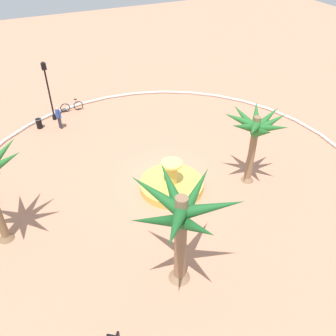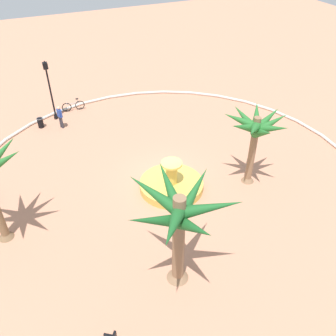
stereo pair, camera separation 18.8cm
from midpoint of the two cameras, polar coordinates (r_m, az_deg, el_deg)
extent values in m
plane|color=tan|center=(21.16, -0.49, -1.77)|extent=(80.00, 80.00, 0.00)
torus|color=silver|center=(21.10, -0.49, -1.56)|extent=(23.38, 23.38, 0.20)
cylinder|color=gold|center=(20.39, 0.30, -2.70)|extent=(3.56, 3.56, 0.45)
cylinder|color=#236093|center=(20.41, 0.30, -2.78)|extent=(3.13, 3.13, 0.34)
cylinder|color=gold|center=(19.87, 0.30, -0.85)|extent=(0.64, 0.64, 1.21)
cylinder|color=#F1C954|center=(19.47, 0.31, 0.70)|extent=(1.14, 1.14, 0.12)
cylinder|color=#8E6B4C|center=(20.36, 12.77, 2.68)|extent=(0.38, 0.38, 4.15)
cone|color=#8E6B4C|center=(21.41, 12.12, -1.36)|extent=(0.73, 0.73, 0.50)
cone|color=#28702D|center=(18.94, 11.57, 6.33)|extent=(1.94, 0.77, 1.18)
cone|color=#28702D|center=(18.67, 13.02, 5.93)|extent=(1.74, 1.72, 1.03)
cone|color=#28702D|center=(18.93, 14.35, 5.44)|extent=(0.92, 1.92, 1.39)
cone|color=#28702D|center=(19.19, 15.64, 6.07)|extent=(1.34, 1.94, 1.19)
cone|color=#28702D|center=(19.85, 15.53, 6.86)|extent=(1.93, 0.95, 1.34)
cone|color=#28702D|center=(20.08, 14.96, 7.52)|extent=(1.96, 1.00, 1.25)
cone|color=#28702D|center=(20.20, 13.37, 8.10)|extent=(1.51, 1.88, 1.18)
cone|color=#28702D|center=(19.93, 11.64, 7.76)|extent=(1.00, 1.95, 1.27)
cone|color=#28702D|center=(19.42, 10.94, 7.41)|extent=(1.84, 1.59, 1.08)
cylinder|color=#8E6B4C|center=(14.64, 1.58, -11.40)|extent=(0.50, 0.50, 4.57)
cone|color=#8E6B4C|center=(16.21, 1.46, -16.19)|extent=(0.95, 0.95, 0.50)
cone|color=#1E6028|center=(13.01, -2.12, -8.24)|extent=(2.41, 0.90, 1.64)
cone|color=#1E6028|center=(12.43, 0.76, -9.20)|extent=(1.90, 2.30, 1.16)
cone|color=#1E6028|center=(12.82, 4.05, -9.35)|extent=(0.73, 2.37, 1.68)
cone|color=#1E6028|center=(13.29, 6.61, -6.11)|extent=(2.40, 1.67, 1.28)
cone|color=#1E6028|center=(14.09, 3.89, -3.89)|extent=(2.29, 1.78, 1.58)
cone|color=#1E6028|center=(14.06, 0.03, -2.87)|extent=(0.75, 2.47, 1.23)
cone|color=#1E6028|center=(13.72, -2.35, -4.00)|extent=(1.78, 2.36, 1.20)
cone|color=brown|center=(19.30, -24.33, -9.53)|extent=(0.74, 0.74, 0.50)
cone|color=#28702D|center=(16.54, -24.96, 0.62)|extent=(2.10, 1.07, 1.48)
cylinder|color=black|center=(27.53, -18.22, 10.74)|extent=(0.12, 0.12, 3.82)
cylinder|color=black|center=(28.30, -17.54, 7.56)|extent=(0.28, 0.28, 0.30)
cube|color=black|center=(26.73, -19.10, 14.82)|extent=(0.32, 0.32, 0.44)
sphere|color=#F2EDCC|center=(26.73, -19.10, 14.82)|extent=(0.22, 0.22, 0.22)
cone|color=black|center=(26.64, -19.23, 15.38)|extent=(0.20, 0.20, 0.18)
cylinder|color=black|center=(27.40, -19.72, 6.56)|extent=(0.40, 0.40, 0.70)
torus|color=#4C4C51|center=(27.24, -19.87, 7.19)|extent=(0.46, 0.46, 0.06)
torus|color=black|center=(28.98, -15.98, 9.04)|extent=(0.72, 0.09, 0.72)
torus|color=black|center=(29.06, -14.04, 9.46)|extent=(0.72, 0.09, 0.72)
cylinder|color=#99999E|center=(28.91, -15.08, 9.66)|extent=(0.95, 0.09, 0.05)
cylinder|color=#99999E|center=(28.88, -14.44, 10.07)|extent=(0.04, 0.04, 0.30)
cube|color=black|center=(28.80, -14.49, 10.37)|extent=(0.20, 0.11, 0.06)
cylinder|color=#99999E|center=(28.82, -16.01, 9.70)|extent=(0.05, 0.44, 0.03)
cylinder|color=#33333D|center=(26.94, -16.87, 6.85)|extent=(0.14, 0.14, 0.87)
cylinder|color=#33333D|center=(26.81, -16.64, 6.74)|extent=(0.14, 0.14, 0.87)
cube|color=#2D4CA5|center=(26.54, -17.02, 8.13)|extent=(0.33, 0.39, 0.56)
sphere|color=beige|center=(26.36, -17.18, 8.89)|extent=(0.22, 0.22, 0.22)
cylinder|color=#2D4CA5|center=(26.71, -17.30, 8.26)|extent=(0.09, 0.09, 0.53)
cylinder|color=#2D4CA5|center=(26.37, -16.74, 7.99)|extent=(0.09, 0.09, 0.53)
camera|label=1|loc=(0.09, -90.26, -0.20)|focal=38.94mm
camera|label=2|loc=(0.09, 89.74, 0.20)|focal=38.94mm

